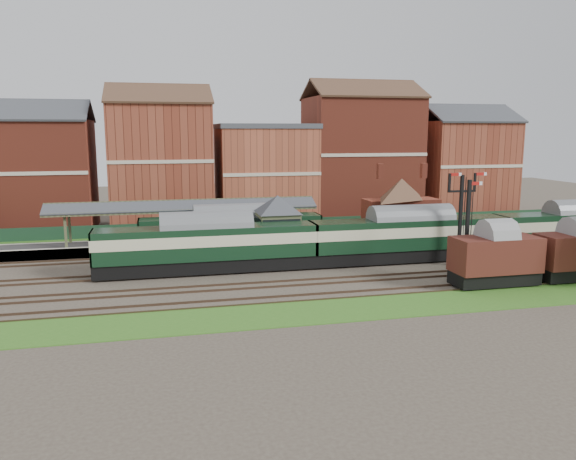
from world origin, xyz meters
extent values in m
plane|color=#473D33|center=(0.00, 0.00, 0.00)|extent=(160.00, 160.00, 0.00)
cube|color=#2D6619|center=(0.00, 16.00, 0.03)|extent=(90.00, 4.50, 0.06)
cube|color=#2D6619|center=(0.00, -12.00, 0.03)|extent=(90.00, 5.00, 0.06)
cube|color=#193823|center=(0.00, 18.00, 0.75)|extent=(90.00, 0.12, 1.50)
cube|color=#2D2D2D|center=(-5.00, 9.75, 0.50)|extent=(55.00, 3.40, 1.00)
cube|color=#6F7E59|center=(-3.00, 3.25, 1.20)|extent=(3.40, 3.20, 2.40)
cube|color=#44482D|center=(-3.00, 3.25, 3.40)|extent=(3.60, 3.40, 2.00)
pyramid|color=#383A3F|center=(-3.00, 3.25, 5.20)|extent=(5.40, 5.40, 1.60)
cube|color=maroon|center=(5.00, 3.25, 1.10)|extent=(3.00, 2.40, 2.20)
cube|color=#4C3323|center=(5.00, 2.60, 2.55)|extent=(3.20, 1.34, 0.79)
cube|color=#4C3323|center=(5.00, 3.90, 2.55)|extent=(3.20, 1.34, 0.79)
cube|color=#963926|center=(12.00, 9.75, 2.75)|extent=(8.00, 3.00, 3.50)
pyramid|color=#4C3323|center=(12.00, 9.75, 5.60)|extent=(8.10, 8.10, 2.20)
cube|color=#963926|center=(9.50, 9.75, 6.10)|extent=(0.60, 0.60, 1.60)
cube|color=#963926|center=(14.50, 9.75, 6.10)|extent=(0.60, 0.60, 1.60)
cube|color=#44482D|center=(-22.00, 8.45, 2.70)|extent=(0.22, 0.22, 3.40)
cube|color=#44482D|center=(0.00, 11.05, 2.70)|extent=(0.22, 0.22, 3.40)
cube|color=#383A3F|center=(-11.00, 8.80, 4.60)|extent=(26.00, 1.99, 0.90)
cube|color=#383A3F|center=(-11.00, 10.70, 4.60)|extent=(26.00, 1.99, 0.90)
cube|color=#44482D|center=(-11.00, 9.75, 4.98)|extent=(26.00, 0.20, 0.20)
cube|color=black|center=(12.00, -2.50, 4.00)|extent=(0.25, 0.25, 8.00)
cube|color=black|center=(12.00, -2.50, 6.60)|extent=(2.60, 0.18, 0.18)
cube|color=#B2140F|center=(11.35, -2.50, 8.05)|extent=(1.10, 0.08, 0.25)
cube|color=#B2140F|center=(13.75, -2.50, 8.05)|extent=(1.10, 0.08, 0.25)
cube|color=black|center=(10.00, -7.00, 4.00)|extent=(0.25, 0.25, 8.00)
cube|color=#B2140F|center=(10.55, -7.00, 7.70)|extent=(1.10, 0.08, 0.25)
cube|color=#963926|center=(-28.00, 25.00, 6.50)|extent=(14.00, 10.00, 13.00)
cube|color=maroon|center=(-13.00, 25.00, 7.50)|extent=(12.00, 10.00, 15.00)
cube|color=#A34F34|center=(0.00, 25.00, 6.00)|extent=(12.00, 10.00, 12.00)
cube|color=#963926|center=(13.00, 25.00, 8.00)|extent=(14.00, 10.00, 16.00)
cube|color=maroon|center=(28.00, 25.00, 6.50)|extent=(12.00, 10.00, 13.00)
cube|color=black|center=(-9.71, 0.00, 0.72)|extent=(18.26, 2.56, 1.12)
cube|color=black|center=(-9.71, 0.00, 2.59)|extent=(18.26, 2.84, 2.64)
cube|color=beige|center=(-9.71, 0.00, 2.91)|extent=(18.28, 2.88, 0.91)
cube|color=slate|center=(-9.71, 0.00, 4.06)|extent=(18.26, 2.84, 0.61)
cube|color=black|center=(8.54, 0.00, 0.72)|extent=(18.26, 2.56, 1.12)
cube|color=black|center=(8.54, 0.00, 2.59)|extent=(18.26, 2.84, 2.64)
cube|color=beige|center=(8.54, 0.00, 2.91)|extent=(18.28, 2.88, 0.91)
cube|color=slate|center=(8.54, 0.00, 4.06)|extent=(18.26, 2.84, 0.61)
cube|color=black|center=(-6.81, 6.50, 0.69)|extent=(17.22, 2.41, 1.05)
cube|color=black|center=(-6.81, 6.50, 2.46)|extent=(17.22, 2.68, 2.49)
cube|color=beige|center=(-6.81, 6.50, 2.75)|extent=(17.24, 2.72, 0.86)
cube|color=slate|center=(-6.81, 6.50, 3.84)|extent=(17.22, 2.68, 0.57)
cube|color=black|center=(11.33, -9.00, 0.66)|extent=(6.60, 2.43, 0.99)
cube|color=#4B1B15|center=(11.33, -9.00, 2.47)|extent=(6.60, 2.86, 2.64)
cube|color=gray|center=(11.33, -9.00, 3.92)|extent=(6.60, 2.86, 0.48)
cube|color=black|center=(18.64, -9.00, 0.65)|extent=(6.51, 2.40, 0.98)
camera|label=1|loc=(-13.49, -45.97, 11.68)|focal=35.00mm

